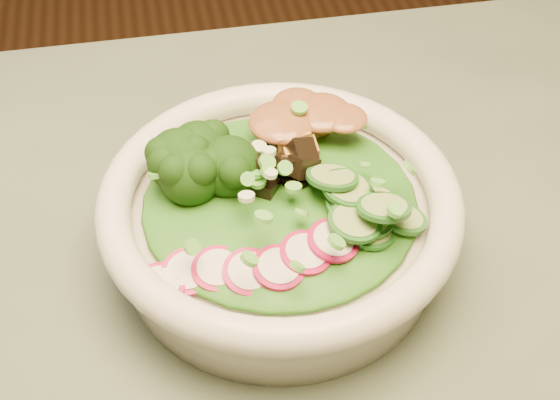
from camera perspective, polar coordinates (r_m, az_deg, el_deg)
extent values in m
cylinder|color=black|center=(1.10, 17.68, -4.94)|extent=(0.06, 0.06, 0.72)
cylinder|color=silver|center=(0.53, 0.00, -2.30)|extent=(0.21, 0.21, 0.05)
torus|color=silver|center=(0.51, 0.00, 0.01)|extent=(0.24, 0.24, 0.02)
ellipsoid|color=#1C5612|center=(0.51, 0.00, 0.08)|extent=(0.18, 0.18, 0.02)
ellipsoid|color=brown|center=(0.53, 1.47, 5.87)|extent=(0.06, 0.05, 0.01)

